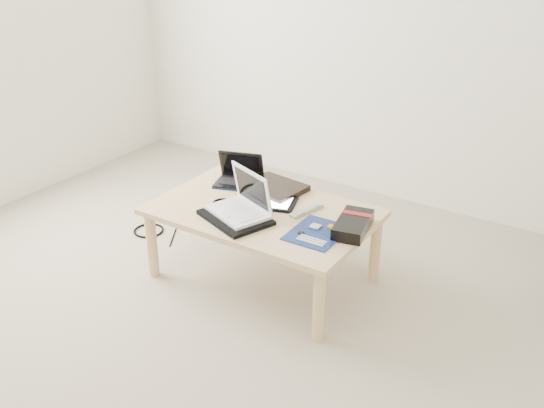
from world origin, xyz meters
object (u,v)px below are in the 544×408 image
Objects in this scene: white_laptop at (242,204)px; gpu_box at (353,225)px; coffee_table at (263,218)px; netbook at (239,177)px.

white_laptop reaches higher than gpu_box.
gpu_box reaches higher than coffee_table.
netbook is at bearing 168.70° from gpu_box.
gpu_box is at bearing 5.82° from coffee_table.
white_laptop is 1.18× the size of gpu_box.
white_laptop is at bearing -52.04° from netbook.
netbook is 0.97× the size of gpu_box.
gpu_box is at bearing -11.30° from netbook.
coffee_table is at bearing -174.18° from gpu_box.
white_laptop reaches higher than coffee_table.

